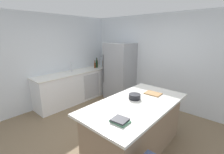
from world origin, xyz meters
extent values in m
plane|color=#7A664C|center=(0.00, 0.00, 0.00)|extent=(7.20, 7.20, 0.00)
cube|color=silver|center=(0.00, 2.25, 1.30)|extent=(6.00, 0.10, 2.60)
cube|color=silver|center=(-2.45, 0.00, 1.30)|extent=(0.10, 6.00, 2.60)
cube|color=white|center=(-2.09, 0.80, 0.45)|extent=(0.62, 2.61, 0.91)
cube|color=silver|center=(-2.09, 0.80, 0.92)|extent=(0.65, 2.64, 0.03)
cube|color=#B2B5BA|center=(-1.77, 1.12, 0.45)|extent=(0.01, 0.60, 0.76)
cube|color=#8E755B|center=(0.54, 0.14, 0.44)|extent=(0.90, 1.82, 0.87)
cube|color=silver|center=(0.54, 0.14, 0.89)|extent=(1.06, 2.02, 0.04)
cube|color=#93969B|center=(-1.21, 1.84, 0.90)|extent=(0.83, 0.72, 1.79)
cylinder|color=#4C4C51|center=(-1.59, 1.46, 0.98)|extent=(0.02, 0.02, 0.90)
cylinder|color=silver|center=(-2.15, 0.65, 0.95)|extent=(0.05, 0.05, 0.02)
cylinder|color=silver|center=(-2.15, 0.65, 1.10)|extent=(0.02, 0.02, 0.28)
cylinder|color=silver|center=(-2.09, 0.65, 1.22)|extent=(0.14, 0.02, 0.02)
cylinder|color=brown|center=(-2.09, 1.99, 1.03)|extent=(0.08, 0.08, 0.19)
cylinder|color=brown|center=(-2.09, 1.99, 1.16)|extent=(0.04, 0.04, 0.07)
cylinder|color=black|center=(-2.09, 1.99, 1.21)|extent=(0.04, 0.04, 0.01)
cylinder|color=#8CB79E|center=(-1.99, 1.90, 1.05)|extent=(0.08, 0.08, 0.22)
cylinder|color=#8CB79E|center=(-1.99, 1.90, 1.20)|extent=(0.03, 0.03, 0.09)
cylinder|color=black|center=(-1.99, 1.90, 1.25)|extent=(0.03, 0.03, 0.01)
cylinder|color=silver|center=(-2.02, 1.81, 1.07)|extent=(0.07, 0.07, 0.27)
cylinder|color=silver|center=(-2.02, 1.81, 1.26)|extent=(0.03, 0.03, 0.10)
cylinder|color=black|center=(-2.02, 1.81, 1.31)|extent=(0.03, 0.03, 0.01)
cylinder|color=#994C23|center=(-2.14, 1.72, 1.05)|extent=(0.05, 0.05, 0.22)
cylinder|color=#994C23|center=(-2.14, 1.72, 1.20)|extent=(0.03, 0.03, 0.08)
cylinder|color=black|center=(-2.14, 1.72, 1.24)|extent=(0.03, 0.03, 0.01)
cylinder|color=#19381E|center=(-2.04, 1.61, 1.06)|extent=(0.07, 0.07, 0.25)
cylinder|color=#19381E|center=(-2.04, 1.61, 1.23)|extent=(0.03, 0.03, 0.08)
cylinder|color=black|center=(-2.04, 1.61, 1.27)|extent=(0.03, 0.03, 0.01)
cylinder|color=#5B3319|center=(-2.04, 1.52, 1.03)|extent=(0.06, 0.06, 0.18)
cylinder|color=#5B3319|center=(-2.04, 1.52, 1.15)|extent=(0.02, 0.02, 0.07)
cylinder|color=black|center=(-2.04, 1.52, 1.20)|extent=(0.02, 0.02, 0.01)
cube|color=#4C7F60|center=(0.72, -0.53, 0.93)|extent=(0.24, 0.18, 0.02)
cube|color=#2D2D33|center=(0.72, -0.53, 0.95)|extent=(0.22, 0.21, 0.02)
cylinder|color=black|center=(0.42, 0.26, 0.96)|extent=(0.22, 0.22, 0.09)
cube|color=#9E7042|center=(0.56, 0.70, 0.92)|extent=(0.31, 0.23, 0.02)
camera|label=1|loc=(1.88, -1.99, 2.05)|focal=25.17mm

